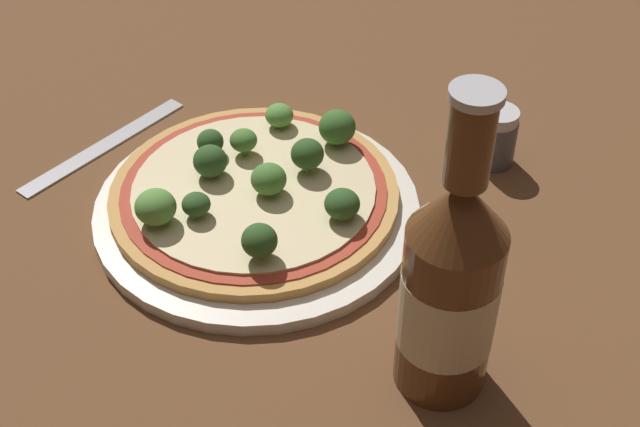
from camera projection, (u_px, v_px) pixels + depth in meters
name	position (u px, v px, depth m)	size (l,w,h in m)	color
ground_plane	(259.00, 221.00, 0.80)	(3.00, 3.00, 0.00)	brown
plate	(257.00, 209.00, 0.81)	(0.29, 0.29, 0.01)	silver
pizza	(254.00, 193.00, 0.80)	(0.26, 0.26, 0.01)	tan
broccoli_floret_0	(210.00, 142.00, 0.83)	(0.02, 0.02, 0.03)	#7A9E5B
broccoli_floret_1	(269.00, 179.00, 0.78)	(0.03, 0.03, 0.03)	#7A9E5B
broccoli_floret_2	(156.00, 207.00, 0.75)	(0.04, 0.04, 0.03)	#7A9E5B
broccoli_floret_3	(196.00, 205.00, 0.76)	(0.02, 0.02, 0.02)	#7A9E5B
broccoli_floret_4	(337.00, 127.00, 0.83)	(0.03, 0.03, 0.03)	#7A9E5B
broccoli_floret_5	(342.00, 204.00, 0.76)	(0.03, 0.03, 0.03)	#7A9E5B
broccoli_floret_6	(243.00, 140.00, 0.82)	(0.03, 0.03, 0.03)	#7A9E5B
broccoli_floret_7	(279.00, 115.00, 0.86)	(0.03, 0.03, 0.02)	#7A9E5B
broccoli_floret_8	(259.00, 241.00, 0.72)	(0.03, 0.03, 0.03)	#7A9E5B
broccoli_floret_9	(210.00, 161.00, 0.80)	(0.03, 0.03, 0.03)	#7A9E5B
broccoli_floret_10	(309.00, 155.00, 0.80)	(0.03, 0.03, 0.03)	#7A9E5B
beer_bottle	(450.00, 287.00, 0.61)	(0.07, 0.07, 0.25)	#563319
pepper_shaker	(496.00, 137.00, 0.85)	(0.04, 0.04, 0.06)	#4C4C51
fork	(104.00, 145.00, 0.88)	(0.04, 0.20, 0.00)	#B2B2B7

